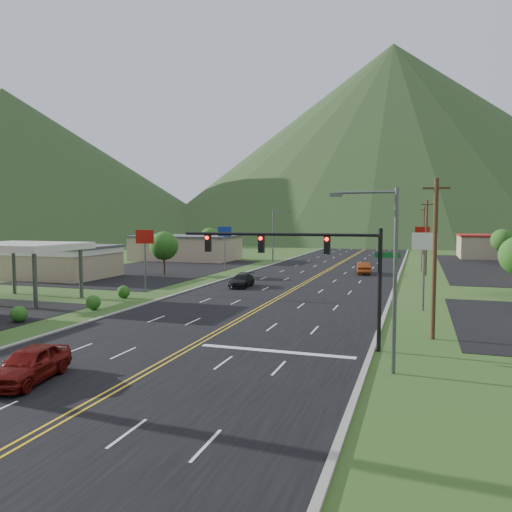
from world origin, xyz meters
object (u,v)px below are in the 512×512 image
(gas_canopy, at_px, (22,248))
(traffic_signal, at_px, (310,256))
(streetlight_east, at_px, (388,268))
(car_dark_mid, at_px, (242,281))
(car_red_near, at_px, (30,365))
(streetlight_west, at_px, (275,232))
(car_red_far, at_px, (364,268))

(gas_canopy, bearing_deg, traffic_signal, -15.70)
(streetlight_east, height_order, car_dark_mid, streetlight_east)
(car_red_near, bearing_deg, streetlight_west, 87.00)
(gas_canopy, height_order, car_red_far, gas_canopy)
(streetlight_west, xyz_separation_m, gas_canopy, (-10.32, -48.00, -0.31))
(streetlight_west, bearing_deg, car_red_near, -83.73)
(car_dark_mid, distance_m, car_red_far, 20.89)
(car_red_far, bearing_deg, streetlight_west, -51.05)
(traffic_signal, xyz_separation_m, streetlight_west, (-18.16, 56.00, -0.15))
(car_red_near, bearing_deg, car_dark_mid, 83.37)
(car_red_near, xyz_separation_m, car_dark_mid, (-1.53, 33.15, -0.11))
(gas_canopy, distance_m, car_red_far, 42.46)
(traffic_signal, relative_size, car_dark_mid, 2.69)
(streetlight_east, xyz_separation_m, streetlight_west, (-22.86, 60.00, 0.00))
(car_dark_mid, bearing_deg, traffic_signal, -64.52)
(streetlight_west, bearing_deg, gas_canopy, -102.13)
(traffic_signal, height_order, car_red_far, traffic_signal)
(traffic_signal, xyz_separation_m, streetlight_east, (4.70, -4.00, -0.15))
(traffic_signal, distance_m, gas_canopy, 29.59)
(traffic_signal, relative_size, streetlight_west, 1.46)
(streetlight_west, distance_m, car_red_near, 67.09)
(traffic_signal, bearing_deg, car_red_near, -135.83)
(streetlight_west, relative_size, car_dark_mid, 1.85)
(gas_canopy, bearing_deg, car_red_near, -46.44)
(streetlight_west, distance_m, car_red_far, 23.80)
(traffic_signal, distance_m, car_red_far, 40.38)
(gas_canopy, distance_m, car_red_near, 25.91)
(traffic_signal, relative_size, streetlight_east, 1.46)
(streetlight_west, relative_size, car_red_far, 1.87)
(streetlight_east, height_order, gas_canopy, streetlight_east)
(streetlight_west, height_order, car_red_near, streetlight_west)
(car_dark_mid, xyz_separation_m, car_red_far, (11.39, 17.51, 0.09))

